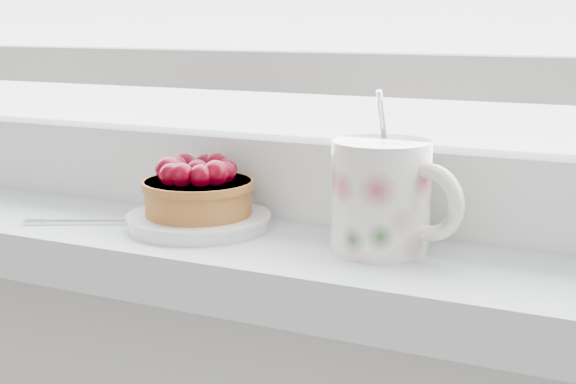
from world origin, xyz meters
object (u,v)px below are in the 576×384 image
Objects in this scene: raspberry_tart at (198,189)px; floral_mug at (384,194)px; fork at (118,222)px; saucer at (199,221)px.

raspberry_tart is 0.77× the size of floral_mug.
floral_mug is 0.24m from fork.
floral_mug is (0.17, 0.00, 0.01)m from raspberry_tart.
saucer is 0.80× the size of fork.
saucer is 0.07m from fork.
fork is (-0.07, -0.02, -0.00)m from saucer.
raspberry_tart reaches higher than saucer.
saucer is 1.01× the size of floral_mug.
raspberry_tart reaches higher than fork.
fork is at bearing -175.00° from floral_mug.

